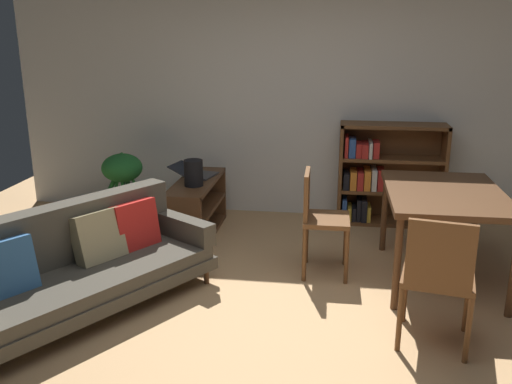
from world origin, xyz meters
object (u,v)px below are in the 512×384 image
object	(u,v)px
open_laptop	(195,173)
dining_table	(444,200)
fabric_couch	(81,262)
potted_floor_plant	(123,183)
bookshelf	(382,175)
media_console	(197,208)
dining_chair_far	(438,274)
desk_speaker	(194,173)
dining_chair_near	(319,215)

from	to	relation	value
open_laptop	dining_table	size ratio (longest dim) A/B	0.39
fabric_couch	dining_table	distance (m)	2.91
potted_floor_plant	bookshelf	xyz separation A→B (m)	(2.75, 0.48, 0.07)
media_console	potted_floor_plant	size ratio (longest dim) A/B	1.46
dining_chair_far	desk_speaker	bearing A→B (deg)	140.90
dining_table	dining_chair_near	world-z (taller)	dining_chair_near
open_laptop	dining_chair_far	bearing A→B (deg)	-43.97
potted_floor_plant	dining_chair_near	xyz separation A→B (m)	(2.12, -0.96, 0.07)
dining_table	bookshelf	distance (m)	1.50
dining_chair_far	potted_floor_plant	bearing A→B (deg)	144.95
fabric_couch	potted_floor_plant	xyz separation A→B (m)	(-0.38, 1.85, 0.10)
open_laptop	desk_speaker	distance (m)	0.41
bookshelf	dining_chair_near	bearing A→B (deg)	-113.70
desk_speaker	potted_floor_plant	world-z (taller)	desk_speaker
fabric_couch	desk_speaker	bearing A→B (deg)	70.84
desk_speaker	dining_table	distance (m)	2.32
dining_table	dining_chair_near	bearing A→B (deg)	-179.60
media_console	potted_floor_plant	xyz separation A→B (m)	(-0.86, 0.21, 0.17)
desk_speaker	potted_floor_plant	bearing A→B (deg)	155.96
media_console	dining_chair_far	size ratio (longest dim) A/B	1.27
desk_speaker	bookshelf	distance (m)	2.07
dining_chair_near	open_laptop	bearing A→B (deg)	143.96
desk_speaker	potted_floor_plant	size ratio (longest dim) A/B	0.32
desk_speaker	dining_chair_far	bearing A→B (deg)	-39.10
fabric_couch	desk_speaker	size ratio (longest dim) A/B	8.02
media_console	desk_speaker	distance (m)	0.46
media_console	dining_chair_near	xyz separation A→B (m)	(1.26, -0.76, 0.24)
fabric_couch	dining_chair_far	distance (m)	2.55
media_console	open_laptop	world-z (taller)	open_laptop
bookshelf	desk_speaker	bearing A→B (deg)	-154.88
potted_floor_plant	dining_chair_near	size ratio (longest dim) A/B	0.88
desk_speaker	dining_chair_near	size ratio (longest dim) A/B	0.28
potted_floor_plant	dining_table	bearing A→B (deg)	-16.98
potted_floor_plant	dining_chair_near	bearing A→B (deg)	-24.46
dining_table	desk_speaker	bearing A→B (deg)	165.95
potted_floor_plant	bookshelf	size ratio (longest dim) A/B	0.72
fabric_couch	open_laptop	xyz separation A→B (m)	(0.42, 1.84, 0.24)
desk_speaker	dining_table	size ratio (longest dim) A/B	0.20
open_laptop	potted_floor_plant	bearing A→B (deg)	179.59
dining_table	dining_chair_far	xyz separation A→B (m)	(-0.22, -1.09, -0.18)
media_console	desk_speaker	size ratio (longest dim) A/B	4.56
media_console	dining_chair_far	bearing A→B (deg)	-41.78
fabric_couch	media_console	bearing A→B (deg)	73.73
open_laptop	potted_floor_plant	world-z (taller)	potted_floor_plant
media_console	dining_chair_near	world-z (taller)	dining_chair_near
media_console	dining_chair_far	distance (m)	2.77
desk_speaker	bookshelf	world-z (taller)	bookshelf
fabric_couch	dining_chair_far	bearing A→B (deg)	-4.44
dining_chair_near	dining_table	bearing A→B (deg)	0.40
potted_floor_plant	bookshelf	distance (m)	2.79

